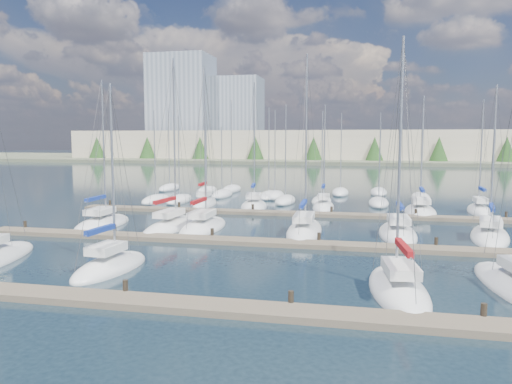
% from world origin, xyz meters
% --- Properties ---
extents(ground, '(400.00, 400.00, 0.00)m').
position_xyz_m(ground, '(0.00, 60.00, 0.00)').
color(ground, '#192933').
rests_on(ground, ground).
extents(dock_near, '(44.00, 1.93, 1.10)m').
position_xyz_m(dock_near, '(0.00, 2.01, 0.15)').
color(dock_near, '#6B5E4C').
rests_on(dock_near, ground).
extents(dock_mid, '(44.00, 1.93, 1.10)m').
position_xyz_m(dock_mid, '(0.00, 16.01, 0.15)').
color(dock_mid, '#6B5E4C').
rests_on(dock_mid, ground).
extents(dock_far, '(44.00, 1.93, 1.10)m').
position_xyz_m(dock_far, '(0.00, 30.01, 0.15)').
color(dock_far, '#6B5E4C').
rests_on(dock_far, ground).
extents(sailboat_l, '(3.11, 8.77, 13.11)m').
position_xyz_m(sailboat_l, '(9.75, 21.42, 0.18)').
color(sailboat_l, white).
rests_on(sailboat_l, ground).
extents(sailboat_p, '(2.57, 6.94, 11.91)m').
position_xyz_m(sailboat_p, '(2.85, 35.32, 0.19)').
color(sailboat_p, white).
rests_on(sailboat_p, ground).
extents(sailboat_m, '(4.35, 9.25, 12.36)m').
position_xyz_m(sailboat_m, '(16.55, 21.87, 0.17)').
color(sailboat_m, white).
rests_on(sailboat_m, ground).
extents(sailboat_n, '(2.27, 6.86, 12.55)m').
position_xyz_m(sailboat_n, '(-10.47, 34.99, 0.20)').
color(sailboat_n, white).
rests_on(sailboat_n, ground).
extents(sailboat_e, '(3.59, 8.56, 13.24)m').
position_xyz_m(sailboat_e, '(8.84, 6.38, 0.18)').
color(sailboat_e, white).
rests_on(sailboat_e, ground).
extents(sailboat_i, '(3.38, 9.42, 14.94)m').
position_xyz_m(sailboat_i, '(-8.75, 20.69, 0.19)').
color(sailboat_i, white).
rests_on(sailboat_i, ground).
extents(sailboat_k, '(3.03, 10.12, 14.99)m').
position_xyz_m(sailboat_k, '(2.46, 21.07, 0.18)').
color(sailboat_k, white).
rests_on(sailboat_k, ground).
extents(sailboat_j, '(3.00, 8.53, 14.24)m').
position_xyz_m(sailboat_j, '(-6.01, 20.88, 0.18)').
color(sailboat_j, white).
rests_on(sailboat_j, ground).
extents(sailboat_r, '(2.42, 7.43, 12.27)m').
position_xyz_m(sailboat_r, '(18.71, 35.69, 0.19)').
color(sailboat_r, white).
rests_on(sailboat_r, ground).
extents(sailboat_h, '(3.06, 7.93, 13.32)m').
position_xyz_m(sailboat_h, '(-15.12, 20.56, 0.18)').
color(sailboat_h, white).
rests_on(sailboat_h, ground).
extents(sailboat_c, '(3.04, 6.85, 11.44)m').
position_xyz_m(sailboat_c, '(-7.18, 7.26, 0.18)').
color(sailboat_c, white).
rests_on(sailboat_c, ground).
extents(sailboat_o, '(3.88, 8.01, 14.41)m').
position_xyz_m(sailboat_o, '(-4.68, 34.49, 0.19)').
color(sailboat_o, white).
rests_on(sailboat_o, ground).
extents(sailboat_q, '(3.33, 8.82, 12.58)m').
position_xyz_m(sailboat_q, '(12.76, 34.08, 0.17)').
color(sailboat_q, white).
rests_on(sailboat_q, ground).
extents(distant_boats, '(36.93, 20.75, 13.30)m').
position_xyz_m(distant_boats, '(-4.34, 43.76, 0.29)').
color(distant_boats, '#9EA0A5').
rests_on(distant_boats, ground).
extents(shoreline, '(400.00, 60.00, 38.00)m').
position_xyz_m(shoreline, '(-13.29, 149.77, 7.44)').
color(shoreline, '#666B51').
rests_on(shoreline, ground).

